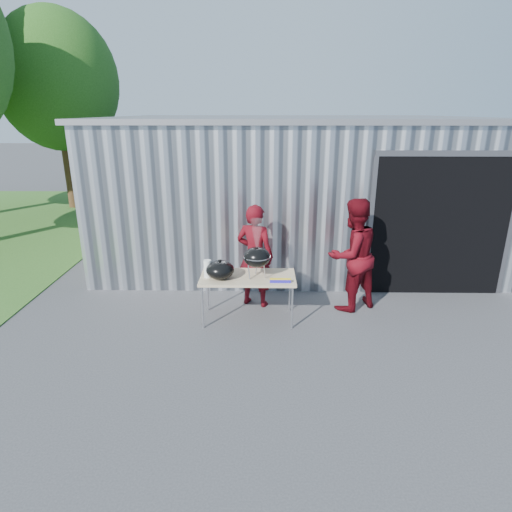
{
  "coord_description": "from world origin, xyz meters",
  "views": [
    {
      "loc": [
        0.14,
        -5.73,
        3.23
      ],
      "look_at": [
        0.04,
        0.67,
        1.05
      ],
      "focal_mm": 30.0,
      "sensor_mm": 36.0,
      "label": 1
    }
  ],
  "objects_px": {
    "person_cook": "(255,256)",
    "person_bystander": "(352,255)",
    "kettle_grill": "(257,252)",
    "folding_table": "(248,279)"
  },
  "relations": [
    {
      "from": "kettle_grill",
      "to": "person_bystander",
      "type": "height_order",
      "value": "person_bystander"
    },
    {
      "from": "kettle_grill",
      "to": "person_bystander",
      "type": "relative_size",
      "value": 0.49
    },
    {
      "from": "folding_table",
      "to": "person_bystander",
      "type": "xyz_separation_m",
      "value": [
        1.72,
        0.47,
        0.24
      ]
    },
    {
      "from": "person_cook",
      "to": "person_bystander",
      "type": "xyz_separation_m",
      "value": [
        1.62,
        -0.11,
        0.06
      ]
    },
    {
      "from": "folding_table",
      "to": "kettle_grill",
      "type": "distance_m",
      "value": 0.48
    },
    {
      "from": "kettle_grill",
      "to": "person_cook",
      "type": "relative_size",
      "value": 0.52
    },
    {
      "from": "kettle_grill",
      "to": "person_bystander",
      "type": "distance_m",
      "value": 1.67
    },
    {
      "from": "person_cook",
      "to": "person_bystander",
      "type": "distance_m",
      "value": 1.63
    },
    {
      "from": "kettle_grill",
      "to": "person_bystander",
      "type": "xyz_separation_m",
      "value": [
        1.58,
        0.51,
        -0.22
      ]
    },
    {
      "from": "folding_table",
      "to": "kettle_grill",
      "type": "relative_size",
      "value": 1.61
    }
  ]
}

